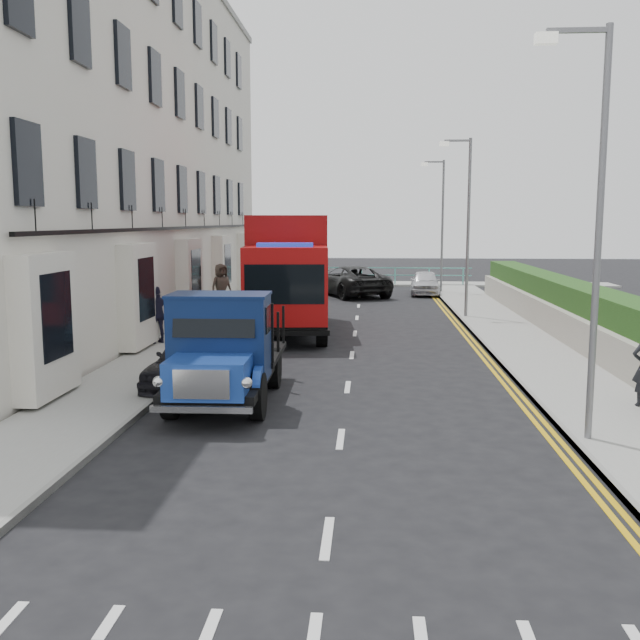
{
  "coord_description": "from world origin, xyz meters",
  "views": [
    {
      "loc": [
        0.49,
        -14.26,
        3.86
      ],
      "look_at": [
        -0.74,
        3.3,
        1.4
      ],
      "focal_mm": 40.0,
      "sensor_mm": 36.0,
      "label": 1
    }
  ],
  "objects_px": {
    "lamp_far": "(440,218)",
    "bedford_lorry": "(222,357)",
    "lamp_near": "(592,212)",
    "red_lorry": "(287,270)",
    "lamp_mid": "(465,217)",
    "parked_car_front": "(194,359)"
  },
  "relations": [
    {
      "from": "red_lorry",
      "to": "parked_car_front",
      "type": "height_order",
      "value": "red_lorry"
    },
    {
      "from": "lamp_near",
      "to": "lamp_far",
      "type": "distance_m",
      "value": 26.0
    },
    {
      "from": "lamp_mid",
      "to": "bedford_lorry",
      "type": "xyz_separation_m",
      "value": [
        -6.71,
        -14.05,
        -2.91
      ]
    },
    {
      "from": "parked_car_front",
      "to": "lamp_near",
      "type": "bearing_deg",
      "value": -19.93
    },
    {
      "from": "lamp_mid",
      "to": "lamp_far",
      "type": "relative_size",
      "value": 1.0
    },
    {
      "from": "bedford_lorry",
      "to": "red_lorry",
      "type": "bearing_deg",
      "value": 88.16
    },
    {
      "from": "bedford_lorry",
      "to": "parked_car_front",
      "type": "xyz_separation_m",
      "value": [
        -1.07,
        1.96,
        -0.46
      ]
    },
    {
      "from": "lamp_near",
      "to": "red_lorry",
      "type": "distance_m",
      "value": 14.13
    },
    {
      "from": "lamp_mid",
      "to": "bedford_lorry",
      "type": "relative_size",
      "value": 1.38
    },
    {
      "from": "red_lorry",
      "to": "parked_car_front",
      "type": "distance_m",
      "value": 8.69
    },
    {
      "from": "lamp_near",
      "to": "lamp_far",
      "type": "xyz_separation_m",
      "value": [
        0.0,
        26.0,
        0.0
      ]
    },
    {
      "from": "lamp_near",
      "to": "bedford_lorry",
      "type": "height_order",
      "value": "lamp_near"
    },
    {
      "from": "red_lorry",
      "to": "lamp_mid",
      "type": "bearing_deg",
      "value": 23.57
    },
    {
      "from": "lamp_near",
      "to": "bedford_lorry",
      "type": "distance_m",
      "value": 7.57
    },
    {
      "from": "lamp_far",
      "to": "bedford_lorry",
      "type": "bearing_deg",
      "value": -105.58
    },
    {
      "from": "lamp_near",
      "to": "bedford_lorry",
      "type": "xyz_separation_m",
      "value": [
        -6.71,
        1.95,
        -2.91
      ]
    },
    {
      "from": "lamp_near",
      "to": "red_lorry",
      "type": "bearing_deg",
      "value": 117.87
    },
    {
      "from": "lamp_mid",
      "to": "parked_car_front",
      "type": "relative_size",
      "value": 1.88
    },
    {
      "from": "lamp_near",
      "to": "lamp_far",
      "type": "relative_size",
      "value": 1.0
    },
    {
      "from": "bedford_lorry",
      "to": "lamp_near",
      "type": "bearing_deg",
      "value": -17.17
    },
    {
      "from": "lamp_near",
      "to": "lamp_far",
      "type": "bearing_deg",
      "value": 90.0
    },
    {
      "from": "lamp_far",
      "to": "bedford_lorry",
      "type": "height_order",
      "value": "lamp_far"
    }
  ]
}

